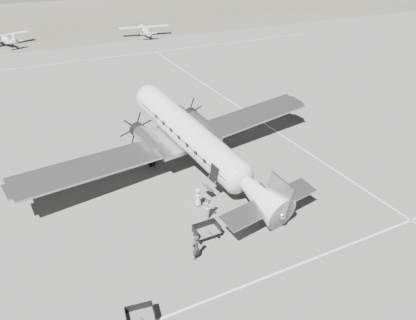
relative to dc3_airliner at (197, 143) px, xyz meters
The scene contains 13 objects.
ground 3.13m from the dc3_airliner, 139.90° to the left, with size 260.00×260.00×0.00m, color slate.
taxi_line_near 13.47m from the dc3_airliner, 94.49° to the right, with size 60.00×0.15×0.01m, color silver.
taxi_line_right 11.36m from the dc3_airliner, ahead, with size 0.15×80.00×0.01m, color silver.
taxi_line_horizon 40.98m from the dc3_airliner, 91.45° to the left, with size 90.00×0.15×0.01m, color silver.
grass_infield 95.92m from the dc3_airliner, 90.62° to the left, with size 260.00×90.00×0.01m, color #5A584C.
dc3_airliner is the anchor object (origin of this frame).
light_plane_left 58.55m from the dc3_airliner, 102.49° to the left, with size 10.61×8.61×2.20m, color silver, non-canonical shape.
light_plane_right 55.27m from the dc3_airliner, 76.05° to the left, with size 10.24×8.31×2.13m, color silver, non-canonical shape.
baggage_cart_near 9.08m from the dc3_airliner, 111.31° to the right, with size 1.83×1.29×1.03m, color #5E5E5E, non-canonical shape.
baggage_cart_far 16.10m from the dc3_airliner, 126.34° to the right, with size 1.59×1.13×0.90m, color #5E5E5E, non-canonical shape.
ground_crew 10.97m from the dc3_airliner, 115.85° to the right, with size 0.66×0.44×1.82m, color #313131.
ramp_agent 6.78m from the dc3_airliner, 107.80° to the right, with size 0.88×0.69×1.81m, color beige.
passenger 5.44m from the dc3_airliner, 115.00° to the right, with size 0.76×0.49×1.55m, color beige.
Camera 1 is at (-11.74, -28.51, 18.21)m, focal length 35.00 mm.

